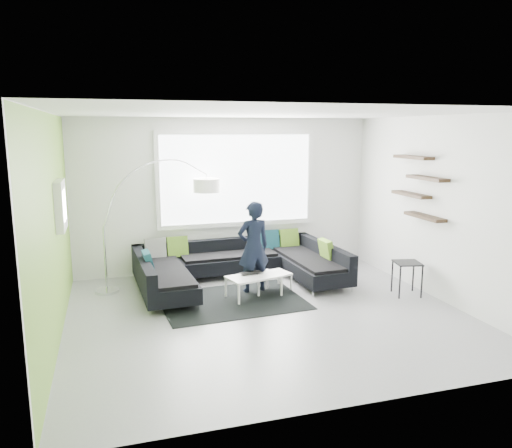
{
  "coord_description": "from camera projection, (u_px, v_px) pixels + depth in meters",
  "views": [
    {
      "loc": [
        -2.09,
        -6.38,
        2.58
      ],
      "look_at": [
        0.1,
        0.9,
        1.14
      ],
      "focal_mm": 35.0,
      "sensor_mm": 36.0,
      "label": 1
    }
  ],
  "objects": [
    {
      "name": "ground",
      "position": [
        268.0,
        315.0,
        7.08
      ],
      "size": [
        5.5,
        5.5,
        0.0
      ],
      "primitive_type": "plane",
      "color": "gray",
      "rests_on": "ground"
    },
    {
      "name": "coffee_table",
      "position": [
        262.0,
        283.0,
        7.96
      ],
      "size": [
        1.16,
        0.85,
        0.34
      ],
      "primitive_type": "cube",
      "rotation": [
        0.0,
        0.0,
        0.26
      ],
      "color": "white",
      "rests_on": "ground"
    },
    {
      "name": "laptop",
      "position": [
        252.0,
        274.0,
        7.83
      ],
      "size": [
        0.42,
        0.33,
        0.03
      ],
      "primitive_type": "imported",
      "rotation": [
        0.0,
        0.0,
        0.15
      ],
      "color": "black",
      "rests_on": "coffee_table"
    },
    {
      "name": "sectional_sofa",
      "position": [
        239.0,
        267.0,
        8.36
      ],
      "size": [
        3.41,
        2.21,
        0.72
      ],
      "rotation": [
        0.0,
        0.0,
        0.05
      ],
      "color": "black",
      "rests_on": "ground"
    },
    {
      "name": "person",
      "position": [
        253.0,
        247.0,
        7.97
      ],
      "size": [
        0.63,
        0.5,
        1.48
      ],
      "primitive_type": "imported",
      "rotation": [
        0.0,
        0.0,
        3.28
      ],
      "color": "black",
      "rests_on": "ground"
    },
    {
      "name": "room_shell",
      "position": [
        266.0,
        186.0,
        6.94
      ],
      "size": [
        5.54,
        5.04,
        2.82
      ],
      "color": "silver",
      "rests_on": "ground"
    },
    {
      "name": "rug",
      "position": [
        232.0,
        301.0,
        7.64
      ],
      "size": [
        2.22,
        1.68,
        0.01
      ],
      "primitive_type": "cube",
      "rotation": [
        0.0,
        0.0,
        0.06
      ],
      "color": "black",
      "rests_on": "ground"
    },
    {
      "name": "side_table",
      "position": [
        407.0,
        279.0,
        7.89
      ],
      "size": [
        0.46,
        0.46,
        0.54
      ],
      "primitive_type": "cube",
      "rotation": [
        0.0,
        0.0,
        -0.21
      ],
      "color": "black",
      "rests_on": "ground"
    },
    {
      "name": "arc_lamp",
      "position": [
        103.0,
        228.0,
        7.86
      ],
      "size": [
        2.0,
        0.72,
        2.12
      ],
      "primitive_type": null,
      "rotation": [
        0.0,
        0.0,
        0.07
      ],
      "color": "silver",
      "rests_on": "ground"
    }
  ]
}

